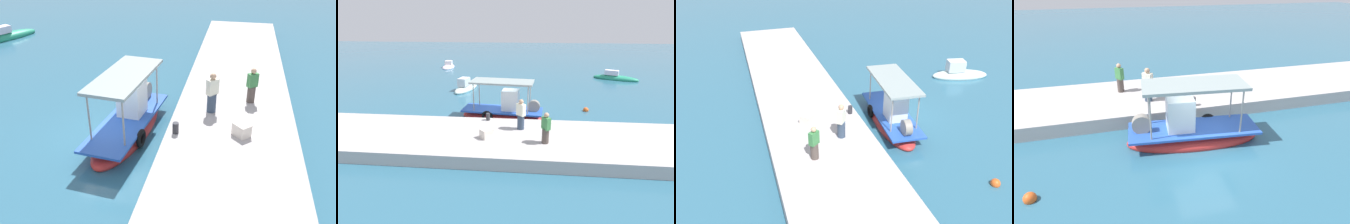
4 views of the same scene
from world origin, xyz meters
The scene contains 11 objects.
ground_plane centered at (0.00, 0.00, 0.00)m, with size 120.00×120.00×0.00m, color #2F637C.
dock_quay centered at (0.00, -4.88, 0.33)m, with size 36.00×4.99×0.67m, color #B6AFAD.
main_fishing_boat centered at (0.38, -0.64, 0.48)m, with size 5.82×2.31×3.00m.
fisherman_near_bollard centered at (2.98, -5.57, 1.40)m, with size 0.50×0.51×1.60m.
fisherman_by_crate centered at (1.68, -3.92, 1.46)m, with size 0.55×0.55×1.75m.
mooring_bollard centered at (-0.37, -2.76, 0.89)m, with size 0.24×0.24×0.44m, color #2D2D33.
cargo_crate centered at (-0.04, -5.23, 0.91)m, with size 0.59×0.48×0.48m, color beige.
marker_buoy centered at (6.35, 1.46, 0.08)m, with size 0.42×0.42×0.42m.
moored_boat_near centered at (11.70, 12.73, 0.20)m, with size 4.97×3.09×1.29m.
moored_boat_mid centered at (-4.09, 6.71, 0.23)m, with size 2.23×4.13×1.49m.
moored_boat_far centered at (-9.45, 18.49, 0.15)m, with size 1.90×3.66×1.17m.
Camera 2 is at (2.14, -17.56, 6.55)m, focal length 28.01 mm.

